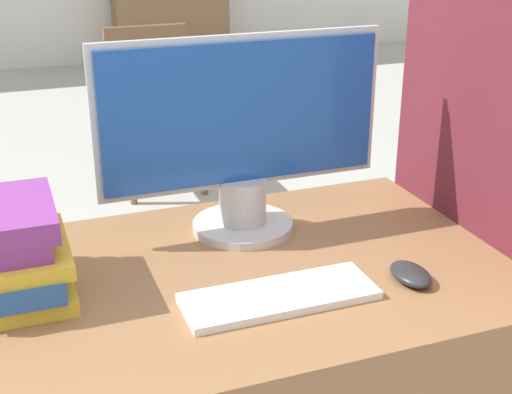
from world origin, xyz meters
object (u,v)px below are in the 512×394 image
object	(u,v)px
far_chair	(154,99)
book_stack	(17,251)
keyboard	(279,296)
monitor	(242,136)
mouse	(411,274)

from	to	relation	value
far_chair	book_stack	bearing A→B (deg)	-115.36
keyboard	book_stack	world-z (taller)	book_stack
monitor	mouse	world-z (taller)	monitor
mouse	book_stack	xyz separation A→B (m)	(-0.73, 0.22, 0.08)
mouse	book_stack	size ratio (longest dim) A/B	0.40
monitor	keyboard	bearing A→B (deg)	-96.98
book_stack	far_chair	distance (m)	2.51
keyboard	far_chair	world-z (taller)	far_chair
keyboard	book_stack	distance (m)	0.50
monitor	mouse	xyz separation A→B (m)	(0.23, -0.35, -0.21)
monitor	book_stack	size ratio (longest dim) A/B	2.37
mouse	far_chair	distance (m)	2.60
monitor	far_chair	world-z (taller)	monitor
book_stack	far_chair	size ratio (longest dim) A/B	0.33
monitor	keyboard	world-z (taller)	monitor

